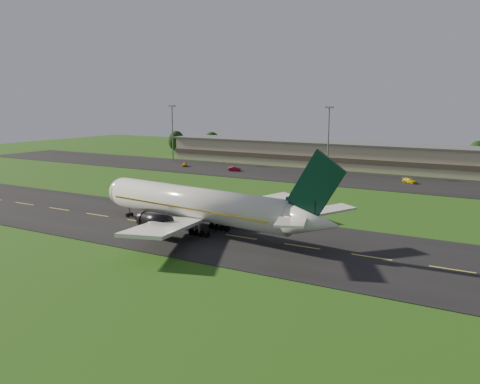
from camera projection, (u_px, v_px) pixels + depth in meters
The scene contains 12 objects.
ground at pixel (140, 222), 99.40m from camera, with size 360.00×360.00×0.00m, color #1D4310.
taxiway at pixel (140, 222), 99.39m from camera, with size 220.00×30.00×0.10m, color black.
apron at pixel (302, 175), 160.12m from camera, with size 260.00×30.00×0.10m, color black.
airliner at pixel (200, 205), 91.48m from camera, with size 51.20×41.89×15.57m.
terminal at pixel (350, 156), 176.58m from camera, with size 145.00×16.00×8.40m.
light_mast_west at pixel (172, 127), 192.68m from camera, with size 2.40×1.20×20.35m.
light_mast_centre at pixel (329, 132), 162.14m from camera, with size 2.40×1.20×20.35m.
tree_line at pixel (423, 154), 173.98m from camera, with size 195.31×9.25×9.92m.
service_vehicle_a at pixel (185, 164), 180.42m from camera, with size 1.48×3.68×1.25m, color #E6A90D.
service_vehicle_b at pixel (235, 169), 168.70m from camera, with size 1.41×4.03×1.33m, color maroon.
service_vehicle_c at pixel (326, 175), 154.94m from camera, with size 2.40×5.21×1.45m, color silver.
service_vehicle_d at pixel (410, 181), 144.48m from camera, with size 1.80×4.44×1.29m, color yellow.
Camera 1 is at (66.09, -73.36, 22.59)m, focal length 40.00 mm.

